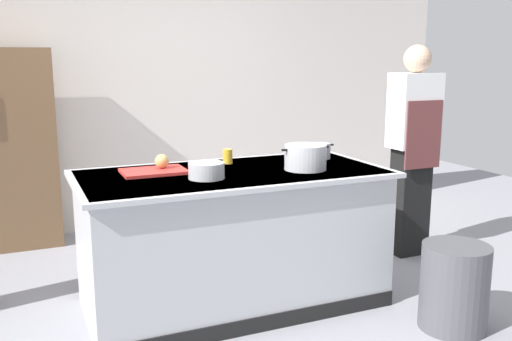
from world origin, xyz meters
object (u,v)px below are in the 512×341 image
object	(u,v)px
juice_cup	(228,156)
mixing_bowl	(206,170)
person_chef	(413,146)
sauce_pan	(320,151)
trash_bin	(454,287)
onion	(162,161)
stock_pot	(305,157)

from	to	relation	value
juice_cup	mixing_bowl	bearing A→B (deg)	-125.48
juice_cup	person_chef	size ratio (longest dim) A/B	0.06
sauce_pan	trash_bin	bearing A→B (deg)	-72.00
onion	trash_bin	bearing A→B (deg)	-34.94
trash_bin	person_chef	bearing A→B (deg)	62.98
sauce_pan	person_chef	distance (m)	0.96
juice_cup	person_chef	xyz separation A→B (m)	(1.63, 0.06, -0.04)
sauce_pan	juice_cup	world-z (taller)	sauce_pan
onion	mixing_bowl	distance (m)	0.38
onion	trash_bin	world-z (taller)	onion
sauce_pan	mixing_bowl	xyz separation A→B (m)	(-0.97, -0.32, -0.01)
juice_cup	trash_bin	bearing A→B (deg)	-48.00
sauce_pan	mixing_bowl	size ratio (longest dim) A/B	0.98
stock_pot	juice_cup	world-z (taller)	stock_pot
stock_pot	person_chef	world-z (taller)	person_chef
mixing_bowl	person_chef	world-z (taller)	person_chef
juice_cup	trash_bin	world-z (taller)	juice_cup
person_chef	mixing_bowl	bearing A→B (deg)	87.92
mixing_bowl	person_chef	size ratio (longest dim) A/B	0.13
sauce_pan	person_chef	world-z (taller)	person_chef
onion	sauce_pan	world-z (taller)	sauce_pan
sauce_pan	stock_pot	bearing A→B (deg)	-132.76
onion	stock_pot	world-z (taller)	stock_pot
juice_cup	sauce_pan	bearing A→B (deg)	-7.15
trash_bin	person_chef	distance (m)	1.49
person_chef	stock_pot	bearing A→B (deg)	94.57
onion	trash_bin	distance (m)	1.97
stock_pot	juice_cup	size ratio (longest dim) A/B	3.39
onion	sauce_pan	distance (m)	1.16
sauce_pan	mixing_bowl	world-z (taller)	sauce_pan
mixing_bowl	trash_bin	distance (m)	1.65
sauce_pan	onion	bearing A→B (deg)	179.95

